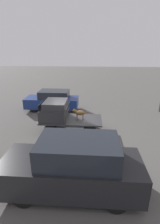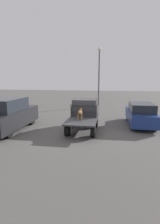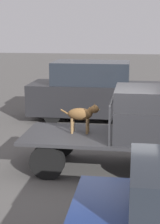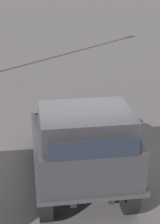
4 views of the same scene
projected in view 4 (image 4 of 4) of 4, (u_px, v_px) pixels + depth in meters
name	position (u px, v px, depth m)	size (l,w,h in m)	color
ground_plane	(79.00, 180.00, 8.08)	(80.00, 80.00, 0.00)	#514F4C
flatbed_truck	(79.00, 155.00, 7.85)	(3.75, 1.87, 0.85)	black
truck_cab	(87.00, 144.00, 6.61)	(1.53, 1.75, 1.14)	#28282B
truck_headboard	(80.00, 124.00, 7.33)	(0.04, 1.75, 0.87)	#2D2D30
dog	(80.00, 115.00, 8.04)	(0.97, 0.29, 0.73)	brown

